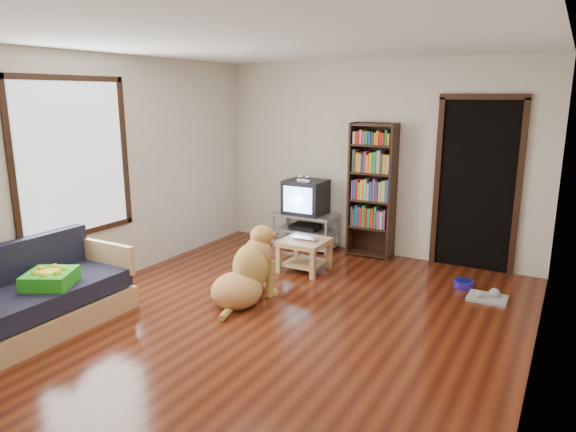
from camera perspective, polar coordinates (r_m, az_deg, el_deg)
The scene contains 18 objects.
ground at distance 5.20m, azimuth -0.79°, elevation -11.12°, with size 5.00×5.00×0.00m, color #59230F.
ceiling at distance 4.75m, azimuth -0.89°, elevation 18.72°, with size 5.00×5.00×0.00m, color white.
wall_back at distance 7.06m, azimuth 9.51°, elevation 6.22°, with size 4.50×4.50×0.00m, color beige.
wall_front at distance 2.99m, azimuth -25.83°, elevation -4.63°, with size 4.50×4.50×0.00m, color beige.
wall_left at distance 6.24m, azimuth -19.04°, elevation 4.75°, with size 5.00×5.00×0.00m, color beige.
wall_right at distance 4.18m, azimuth 26.88°, elevation 0.08°, with size 5.00×5.00×0.00m, color beige.
green_cushion at distance 5.28m, azimuth -24.92°, elevation -6.33°, with size 0.41×0.41×0.14m, color green.
laptop at distance 6.34m, azimuth 1.72°, elevation -2.60°, with size 0.34×0.22×0.03m, color silver.
dog_bowl at distance 6.26m, azimuth 18.91°, elevation -7.14°, with size 0.22×0.22×0.08m, color #251590.
grey_rag at distance 6.00m, azimuth 21.27°, elevation -8.50°, with size 0.40×0.32×0.03m, color #989898.
window at distance 5.89m, azimuth -22.72°, elevation 5.94°, with size 0.03×1.46×1.70m.
doorway at distance 6.73m, azimuth 20.26°, elevation 3.67°, with size 1.03×0.05×2.19m.
tv_stand at distance 7.38m, azimuth 1.96°, elevation -1.45°, with size 0.90×0.45×0.50m.
crt_tv at distance 7.30m, azimuth 2.07°, elevation 2.19°, with size 0.55×0.52×0.58m.
bookshelf at distance 6.94m, azimuth 9.36°, elevation 3.60°, with size 0.60×0.30×1.80m.
sofa at distance 5.39m, azimuth -26.53°, elevation -8.69°, with size 0.80×1.80×0.80m.
coffee_table at distance 6.40m, azimuth 1.84°, elevation -3.68°, with size 0.55×0.55×0.40m.
dog at distance 5.47m, azimuth -4.60°, elevation -6.46°, with size 0.64×1.02×0.83m.
Camera 1 is at (2.39, -4.09, 2.16)m, focal length 32.00 mm.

